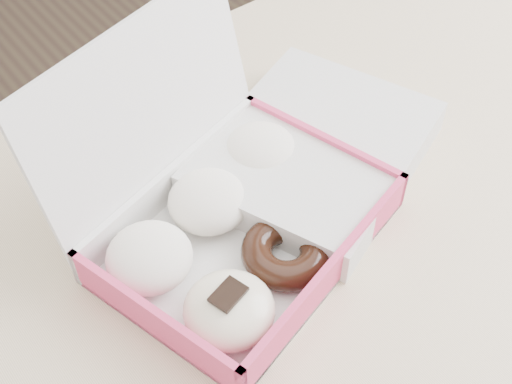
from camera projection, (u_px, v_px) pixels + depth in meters
table at (386, 221)px, 0.91m from camera, size 1.20×0.80×0.75m
donut_box at (231, 215)px, 0.77m from camera, size 0.36×0.34×0.22m
newspapers at (315, 151)px, 0.85m from camera, size 0.34×0.31×0.04m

